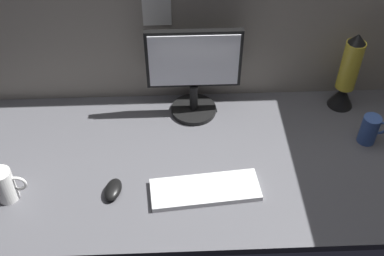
% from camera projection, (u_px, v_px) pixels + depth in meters
% --- Properties ---
extents(ground_plane, '(1.80, 0.80, 0.03)m').
position_uv_depth(ground_plane, '(191.00, 158.00, 1.76)').
color(ground_plane, '#515156').
extents(cubicle_wall_back, '(1.80, 0.06, 0.73)m').
position_uv_depth(cubicle_wall_back, '(187.00, 14.00, 1.77)').
color(cubicle_wall_back, gray).
rests_on(cubicle_wall_back, ground_plane).
extents(monitor, '(0.36, 0.18, 0.37)m').
position_uv_depth(monitor, '(194.00, 70.00, 1.80)').
color(monitor, black).
rests_on(monitor, ground_plane).
extents(keyboard, '(0.38, 0.16, 0.02)m').
position_uv_depth(keyboard, '(205.00, 190.00, 1.62)').
color(keyboard, silver).
rests_on(keyboard, ground_plane).
extents(mouse, '(0.07, 0.11, 0.03)m').
position_uv_depth(mouse, '(113.00, 190.00, 1.61)').
color(mouse, black).
rests_on(mouse, ground_plane).
extents(mug_ceramic_blue, '(0.10, 0.07, 0.12)m').
position_uv_depth(mug_ceramic_blue, '(370.00, 129.00, 1.77)').
color(mug_ceramic_blue, '#38569E').
rests_on(mug_ceramic_blue, ground_plane).
extents(mug_ceramic_white, '(0.11, 0.07, 0.13)m').
position_uv_depth(mug_ceramic_white, '(5.00, 185.00, 1.57)').
color(mug_ceramic_white, white).
rests_on(mug_ceramic_white, ground_plane).
extents(lava_lamp, '(0.10, 0.10, 0.34)m').
position_uv_depth(lava_lamp, '(347.00, 77.00, 1.86)').
color(lava_lamp, black).
rests_on(lava_lamp, ground_plane).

